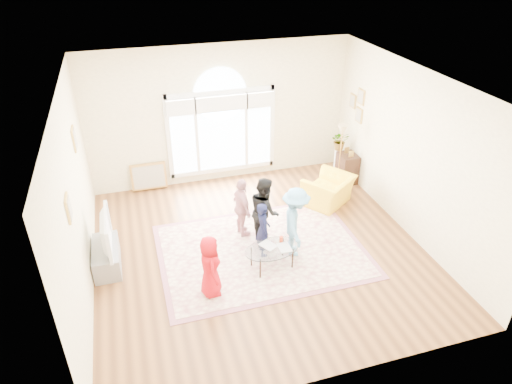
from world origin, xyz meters
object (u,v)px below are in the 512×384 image
object	(u,v)px
tv_console	(107,257)
armchair	(328,191)
television	(102,232)
area_rug	(262,250)
coffee_table	(272,249)

from	to	relation	value
tv_console	armchair	world-z (taller)	armchair
tv_console	television	distance (m)	0.53
area_rug	television	size ratio (longest dim) A/B	3.28
tv_console	television	size ratio (longest dim) A/B	0.91
coffee_table	armchair	bearing A→B (deg)	34.01
tv_console	armchair	size ratio (longest dim) A/B	1.00
armchair	tv_console	bearing A→B (deg)	-25.09
area_rug	tv_console	world-z (taller)	tv_console
coffee_table	armchair	xyz separation A→B (m)	(1.87, 1.73, -0.08)
area_rug	coffee_table	size ratio (longest dim) A/B	3.32
area_rug	television	world-z (taller)	television
area_rug	tv_console	bearing A→B (deg)	172.43
area_rug	coffee_table	xyz separation A→B (m)	(0.03, -0.50, 0.39)
television	coffee_table	bearing A→B (deg)	-17.22
television	armchair	size ratio (longest dim) A/B	1.10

